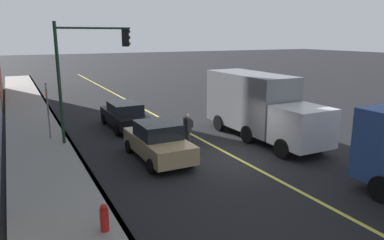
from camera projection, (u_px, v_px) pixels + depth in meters
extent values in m
plane|color=black|center=(235.00, 157.00, 16.22)|extent=(200.00, 200.00, 0.00)
cube|color=gray|center=(54.00, 188.00, 12.80)|extent=(80.00, 3.00, 0.15)
cube|color=slate|center=(94.00, 181.00, 13.43)|extent=(80.00, 0.16, 0.15)
cube|color=#D8CC4C|center=(235.00, 157.00, 16.22)|extent=(80.00, 0.16, 0.01)
cube|color=black|center=(124.00, 117.00, 21.31)|extent=(4.67, 1.77, 0.67)
cube|color=black|center=(125.00, 108.00, 20.99)|extent=(2.24, 1.63, 0.57)
cylinder|color=black|center=(104.00, 119.00, 22.34)|extent=(0.60, 0.22, 0.60)
cylinder|color=black|center=(131.00, 116.00, 23.11)|extent=(0.60, 0.22, 0.60)
cylinder|color=black|center=(117.00, 130.00, 19.67)|extent=(0.60, 0.22, 0.60)
cylinder|color=black|center=(147.00, 127.00, 20.43)|extent=(0.60, 0.22, 0.60)
cube|color=tan|center=(158.00, 145.00, 15.85)|extent=(4.47, 1.80, 0.73)
cube|color=black|center=(158.00, 130.00, 15.69)|extent=(1.97, 1.66, 0.65)
cylinder|color=black|center=(129.00, 146.00, 16.83)|extent=(0.60, 0.22, 0.60)
cylinder|color=black|center=(164.00, 141.00, 17.61)|extent=(0.60, 0.22, 0.60)
cylinder|color=black|center=(151.00, 166.00, 14.27)|extent=(0.60, 0.22, 0.60)
cylinder|color=black|center=(191.00, 159.00, 15.04)|extent=(0.60, 0.22, 0.60)
cylinder|color=black|center=(382.00, 189.00, 11.76)|extent=(0.90, 0.28, 0.90)
cube|color=silver|center=(302.00, 127.00, 16.26)|extent=(2.23, 2.24, 1.79)
cube|color=slate|center=(250.00, 100.00, 19.65)|extent=(5.58, 2.24, 2.93)
cylinder|color=black|center=(318.00, 142.00, 16.94)|extent=(0.90, 0.28, 0.90)
cylinder|color=black|center=(283.00, 149.00, 16.00)|extent=(0.90, 0.28, 0.90)
cylinder|color=black|center=(250.00, 119.00, 21.67)|extent=(0.90, 0.28, 0.90)
cylinder|color=black|center=(219.00, 123.00, 20.73)|extent=(0.90, 0.28, 0.90)
cylinder|color=black|center=(280.00, 130.00, 19.25)|extent=(0.90, 0.28, 0.90)
cylinder|color=black|center=(248.00, 134.00, 18.31)|extent=(0.90, 0.28, 0.90)
cylinder|color=#383838|center=(189.00, 140.00, 17.36)|extent=(0.15, 0.15, 0.86)
cylinder|color=#383838|center=(186.00, 139.00, 17.55)|extent=(0.15, 0.15, 0.86)
cube|color=#262628|center=(187.00, 125.00, 17.28)|extent=(0.43, 0.26, 0.64)
sphere|color=tan|center=(187.00, 116.00, 17.18)|extent=(0.23, 0.23, 0.23)
cube|color=black|center=(190.00, 124.00, 17.37)|extent=(0.27, 0.18, 0.34)
cylinder|color=#1E3823|center=(59.00, 86.00, 17.24)|extent=(0.16, 0.16, 6.02)
cylinder|color=#1E3823|center=(94.00, 28.00, 17.42)|extent=(0.10, 3.60, 0.10)
cube|color=black|center=(125.00, 37.00, 18.21)|extent=(0.28, 0.30, 0.90)
sphere|color=#360605|center=(129.00, 31.00, 18.22)|extent=(0.18, 0.18, 0.18)
sphere|color=#392905|center=(129.00, 37.00, 18.29)|extent=(0.18, 0.18, 0.18)
sphere|color=green|center=(129.00, 43.00, 18.36)|extent=(0.18, 0.18, 0.18)
cylinder|color=slate|center=(48.00, 112.00, 18.57)|extent=(0.08, 0.08, 3.02)
cube|color=white|center=(45.00, 87.00, 18.26)|extent=(0.60, 0.02, 0.20)
cube|color=#DB5919|center=(46.00, 94.00, 18.34)|extent=(0.44, 0.02, 0.28)
cylinder|color=red|center=(105.00, 222.00, 9.79)|extent=(0.24, 0.24, 0.80)
sphere|color=red|center=(104.00, 207.00, 9.69)|extent=(0.20, 0.20, 0.20)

